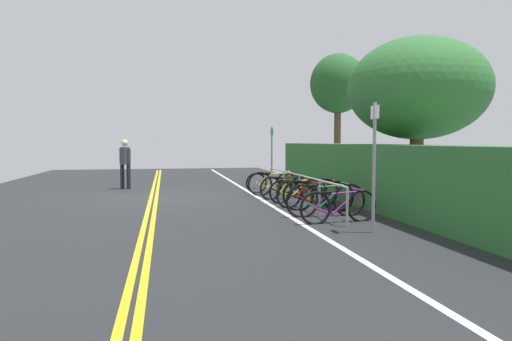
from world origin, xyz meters
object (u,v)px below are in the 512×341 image
object	(u,v)px
bicycle_3	(296,191)
tree_near_left	(338,85)
bicycle_6	(326,200)
bicycle_1	(276,184)
pedestrian	(125,160)
bicycle_7	(339,206)
tree_mid	(418,89)
bike_rack	(299,181)
bicycle_5	(318,195)
sign_post_far	(374,155)
bicycle_2	(286,187)
sign_post_near	(272,151)
bicycle_0	(271,183)
bicycle_4	(308,193)

from	to	relation	value
bicycle_3	tree_near_left	size ratio (longest dim) A/B	0.32
bicycle_3	bicycle_6	xyz separation A→B (m)	(2.38, -0.01, 0.04)
bicycle_1	pedestrian	xyz separation A→B (m)	(-2.87, -4.74, 0.64)
bicycle_7	tree_mid	xyz separation A→B (m)	(-2.09, 2.95, 2.69)
bike_rack	bicycle_5	world-z (taller)	bike_rack
bicycle_5	bicycle_6	distance (m)	0.85
bicycle_5	bicycle_7	distance (m)	1.65
bicycle_1	pedestrian	world-z (taller)	pedestrian
bike_rack	sign_post_far	size ratio (longest dim) A/B	2.79
bicycle_2	sign_post_near	world-z (taller)	sign_post_near
sign_post_near	tree_mid	bearing A→B (deg)	29.55
bicycle_1	bicycle_5	xyz separation A→B (m)	(3.27, 0.23, 0.00)
bicycle_0	tree_mid	bearing A→B (deg)	40.86
bicycle_1	bike_rack	bearing A→B (deg)	3.52
sign_post_near	bicycle_6	bearing A→B (deg)	-1.86
bicycle_1	bicycle_5	distance (m)	3.28
bicycle_2	bicycle_3	size ratio (longest dim) A/B	1.01
bicycle_3	bicycle_7	world-z (taller)	bicycle_7
bicycle_6	bicycle_7	world-z (taller)	bicycle_6
bicycle_2	bicycle_7	world-z (taller)	bicycle_7
bicycle_1	bicycle_0	bearing A→B (deg)	178.83
bicycle_7	sign_post_near	distance (m)	7.01
bicycle_2	bicycle_7	xyz separation A→B (m)	(4.06, 0.05, 0.00)
tree_near_left	pedestrian	bearing A→B (deg)	-86.50
bicycle_1	bicycle_2	bearing A→B (deg)	5.26
tree_mid	bicycle_1	bearing A→B (deg)	-132.53
bicycle_5	bicycle_2	bearing A→B (deg)	-176.33
sign_post_near	bicycle_7	bearing A→B (deg)	-1.71
sign_post_near	sign_post_far	distance (m)	8.05
bicycle_3	sign_post_far	distance (m)	4.44
bicycle_7	pedestrian	bearing A→B (deg)	-147.99
bicycle_3	tree_near_left	xyz separation A→B (m)	(-5.09, 3.15, 3.56)
bicycle_6	pedestrian	xyz separation A→B (m)	(-6.98, -4.87, 0.63)
bicycle_6	sign_post_near	world-z (taller)	sign_post_near
bike_rack	bicycle_1	xyz separation A→B (m)	(-2.06, -0.13, -0.24)
pedestrian	sign_post_far	size ratio (longest dim) A/B	0.73
bicycle_3	bicycle_4	world-z (taller)	bicycle_4
bicycle_5	bicycle_7	bearing A→B (deg)	-3.77
bicycle_1	bicycle_7	bearing A→B (deg)	1.46
sign_post_near	bicycle_2	bearing A→B (deg)	-5.02
bicycle_1	bicycle_3	size ratio (longest dim) A/B	1.08
bicycle_6	bicycle_7	size ratio (longest dim) A/B	1.06
bicycle_1	sign_post_far	world-z (taller)	sign_post_far
bicycle_1	bicycle_7	xyz separation A→B (m)	(4.92, 0.13, -0.03)
bike_rack	bicycle_2	xyz separation A→B (m)	(-1.21, -0.05, -0.27)
tree_near_left	tree_mid	xyz separation A→B (m)	(6.18, -0.22, -0.86)
bicycle_7	sign_post_far	distance (m)	1.57
bicycle_5	sign_post_far	bearing A→B (deg)	2.46
bike_rack	pedestrian	world-z (taller)	pedestrian
bicycle_4	sign_post_near	bearing A→B (deg)	178.58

